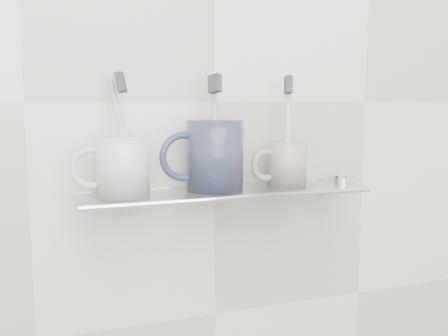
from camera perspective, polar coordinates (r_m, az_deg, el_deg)
name	(u,v)px	position (r m, az deg, el deg)	size (l,w,h in m)	color
wall_back	(215,102)	(0.91, -1.09, 7.51)	(2.50, 2.50, 0.00)	silver
shelf_glass	(226,192)	(0.86, 0.26, -2.79)	(0.50, 0.12, 0.01)	silver
shelf_rail	(238,198)	(0.81, 1.61, -3.45)	(0.01, 0.01, 0.50)	silver
bracket_left	(99,201)	(0.86, -14.09, -3.73)	(0.02, 0.02, 0.03)	silver
bracket_right	(319,187)	(0.99, 10.78, -2.18)	(0.02, 0.02, 0.03)	silver
mug_left	(123,167)	(0.82, -11.48, 0.15)	(0.09, 0.09, 0.10)	silver
mug_left_handle	(92,168)	(0.81, -14.88, 0.01)	(0.07, 0.07, 0.01)	silver
toothbrush_left	(122,133)	(0.81, -11.58, 3.90)	(0.01, 0.01, 0.19)	#A4A6BB
bristles_left	(121,82)	(0.81, -11.73, 9.56)	(0.01, 0.02, 0.03)	#323337
mug_center	(215,155)	(0.85, -1.05, 1.45)	(0.10, 0.10, 0.12)	#1C223E
mug_center_handle	(184,157)	(0.83, -4.61, 1.31)	(0.08, 0.08, 0.01)	#1C223E
toothbrush_center	(215,131)	(0.85, -1.06, 4.20)	(0.01, 0.01, 0.19)	#929AAC
bristles_center	(215,84)	(0.85, -1.07, 9.61)	(0.01, 0.02, 0.03)	#323337
mug_right	(287,164)	(0.91, 7.22, 0.44)	(0.07, 0.07, 0.08)	silver
mug_right_handle	(266,165)	(0.89, 4.86, 0.33)	(0.06, 0.06, 0.01)	silver
toothbrush_right	(288,130)	(0.90, 7.29, 4.33)	(0.01, 0.01, 0.19)	beige
bristles_right	(288,85)	(0.90, 7.37, 9.43)	(0.01, 0.02, 0.03)	#323337
chrome_cap	(342,179)	(0.97, 13.33, -1.18)	(0.03, 0.03, 0.01)	silver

